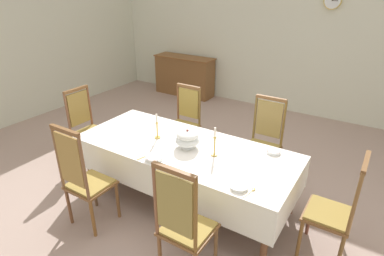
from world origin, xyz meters
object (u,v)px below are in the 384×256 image
at_px(bowl_near_left, 239,187).
at_px(candlestick_east, 215,145).
at_px(chair_south_a, 84,178).
at_px(sideboard, 185,76).
at_px(chair_head_west, 87,126).
at_px(chair_head_east, 338,208).
at_px(bowl_far_left, 274,151).
at_px(chair_south_b, 183,223).
at_px(spoon_primary, 252,191).
at_px(chair_north_b, 264,140).
at_px(chair_north_a, 184,121).
at_px(spoon_secondary, 147,156).
at_px(candlestick_west, 157,129).
at_px(bowl_near_right, 154,158).
at_px(dining_table, 185,152).
at_px(soup_tureen, 188,139).
at_px(mounted_clock, 333,1).

bearing_deg(bowl_near_left, candlestick_east, 139.80).
distance_m(chair_south_a, sideboard, 4.62).
xyz_separation_m(chair_head_west, chair_head_east, (3.39, 0.00, 0.00)).
bearing_deg(chair_south_a, bowl_far_left, 40.81).
distance_m(chair_south_b, spoon_primary, 0.69).
xyz_separation_m(chair_north_b, chair_head_east, (1.07, -0.95, -0.00)).
height_order(chair_north_a, chair_north_b, chair_north_b).
bearing_deg(spoon_secondary, chair_north_a, 122.39).
bearing_deg(spoon_primary, chair_south_b, -111.85).
distance_m(candlestick_west, spoon_primary, 1.45).
bearing_deg(chair_head_east, bowl_near_right, 103.55).
relative_size(candlestick_west, spoon_primary, 1.81).
relative_size(dining_table, soup_tureen, 9.08).
bearing_deg(chair_head_east, chair_head_west, 90.00).
relative_size(dining_table, chair_south_a, 2.11).
bearing_deg(chair_head_west, chair_south_a, 48.11).
height_order(chair_head_east, bowl_far_left, chair_head_east).
bearing_deg(bowl_far_left, bowl_near_left, -93.04).
height_order(bowl_far_left, spoon_secondary, bowl_far_left).
height_order(candlestick_east, mounted_clock, mounted_clock).
relative_size(candlestick_west, bowl_near_left, 1.92).
relative_size(soup_tureen, bowl_far_left, 1.84).
bearing_deg(bowl_near_left, chair_head_east, 26.94).
height_order(bowl_near_right, spoon_primary, bowl_near_right).
height_order(chair_south_b, chair_head_west, chair_south_b).
relative_size(chair_head_east, spoon_secondary, 6.51).
bearing_deg(chair_south_a, sideboard, 110.51).
xyz_separation_m(bowl_near_right, sideboard, (-2.15, 3.81, -0.31)).
bearing_deg(chair_south_b, spoon_secondary, 147.29).
bearing_deg(dining_table, sideboard, 123.76).
height_order(candlestick_west, spoon_primary, candlestick_west).
height_order(candlestick_west, bowl_near_left, candlestick_west).
xyz_separation_m(chair_head_east, soup_tureen, (-1.65, -0.00, 0.27)).
bearing_deg(chair_north_b, chair_north_a, 0.16).
relative_size(spoon_secondary, sideboard, 0.12).
relative_size(chair_south_b, bowl_near_right, 6.55).
distance_m(chair_south_b, candlestick_west, 1.42).
distance_m(chair_head_east, candlestick_east, 1.34).
bearing_deg(bowl_near_right, dining_table, 76.53).
height_order(chair_south_b, soup_tureen, chair_south_b).
height_order(chair_north_b, bowl_far_left, chair_north_b).
bearing_deg(spoon_secondary, candlestick_west, 128.42).
xyz_separation_m(chair_south_b, sideboard, (-2.88, 4.32, -0.15)).
bearing_deg(chair_north_a, dining_table, 124.09).
distance_m(chair_south_b, candlestick_east, 1.01).
bearing_deg(chair_head_west, chair_north_a, 131.64).
relative_size(sideboard, mounted_clock, 4.84).
relative_size(chair_head_east, bowl_far_left, 7.34).
bearing_deg(chair_north_a, bowl_near_right, 111.19).
bearing_deg(sideboard, chair_head_west, 99.38).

